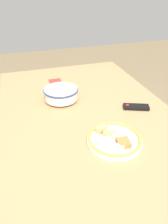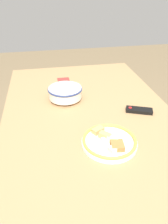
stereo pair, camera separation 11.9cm
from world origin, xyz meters
name	(u,v)px [view 2 (the right image)]	position (x,y,z in m)	size (l,w,h in m)	color
ground_plane	(88,199)	(0.00, 0.00, 0.00)	(8.00, 8.00, 0.00)	#7F6B4C
dining_table	(89,125)	(0.00, 0.00, 0.70)	(1.57, 0.98, 0.77)	tan
noodle_bowl	(65,92)	(-0.20, -0.12, 0.82)	(0.22, 0.22, 0.08)	silver
food_plate	(109,141)	(0.28, 0.04, 0.79)	(0.26, 0.26, 0.05)	white
tv_remote	(139,110)	(0.03, 0.29, 0.78)	(0.11, 0.16, 0.02)	black
folded_napkin	(64,81)	(-0.48, -0.10, 0.78)	(0.13, 0.09, 0.01)	#B2332D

